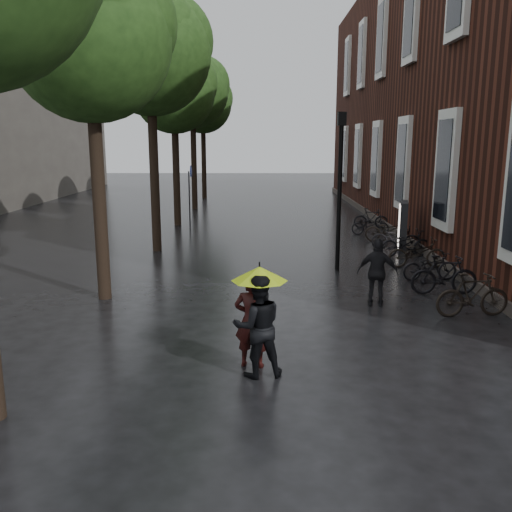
{
  "coord_description": "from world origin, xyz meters",
  "views": [
    {
      "loc": [
        -0.21,
        -6.06,
        3.89
      ],
      "look_at": [
        -0.29,
        5.44,
        1.42
      ],
      "focal_mm": 38.0,
      "sensor_mm": 36.0,
      "label": 1
    }
  ],
  "objects_px": {
    "ad_lightbox": "(403,227)",
    "parked_bicycles": "(405,245)",
    "person_burgundy": "(252,320)",
    "person_black": "(258,326)",
    "lamp_post": "(340,176)",
    "pedestrian_walking": "(377,272)"
  },
  "relations": [
    {
      "from": "parked_bicycles",
      "to": "ad_lightbox",
      "type": "bearing_deg",
      "value": 81.82
    },
    {
      "from": "parked_bicycles",
      "to": "ad_lightbox",
      "type": "distance_m",
      "value": 1.15
    },
    {
      "from": "parked_bicycles",
      "to": "lamp_post",
      "type": "relative_size",
      "value": 2.8
    },
    {
      "from": "person_burgundy",
      "to": "person_black",
      "type": "xyz_separation_m",
      "value": [
        0.11,
        -0.39,
        0.03
      ]
    },
    {
      "from": "person_burgundy",
      "to": "parked_bicycles",
      "type": "height_order",
      "value": "person_burgundy"
    },
    {
      "from": "person_black",
      "to": "ad_lightbox",
      "type": "height_order",
      "value": "ad_lightbox"
    },
    {
      "from": "person_black",
      "to": "lamp_post",
      "type": "relative_size",
      "value": 0.37
    },
    {
      "from": "person_burgundy",
      "to": "person_black",
      "type": "distance_m",
      "value": 0.4
    },
    {
      "from": "pedestrian_walking",
      "to": "lamp_post",
      "type": "xyz_separation_m",
      "value": [
        -0.43,
        3.61,
        2.03
      ]
    },
    {
      "from": "lamp_post",
      "to": "person_burgundy",
      "type": "bearing_deg",
      "value": -109.18
    },
    {
      "from": "ad_lightbox",
      "to": "parked_bicycles",
      "type": "bearing_deg",
      "value": -84.74
    },
    {
      "from": "parked_bicycles",
      "to": "lamp_post",
      "type": "bearing_deg",
      "value": -147.09
    },
    {
      "from": "person_burgundy",
      "to": "lamp_post",
      "type": "relative_size",
      "value": 0.36
    },
    {
      "from": "person_black",
      "to": "ad_lightbox",
      "type": "distance_m",
      "value": 11.43
    },
    {
      "from": "pedestrian_walking",
      "to": "ad_lightbox",
      "type": "height_order",
      "value": "ad_lightbox"
    },
    {
      "from": "person_burgundy",
      "to": "parked_bicycles",
      "type": "bearing_deg",
      "value": -109.13
    },
    {
      "from": "person_black",
      "to": "pedestrian_walking",
      "type": "height_order",
      "value": "person_black"
    },
    {
      "from": "parked_bicycles",
      "to": "lamp_post",
      "type": "height_order",
      "value": "lamp_post"
    },
    {
      "from": "parked_bicycles",
      "to": "lamp_post",
      "type": "distance_m",
      "value": 3.8
    },
    {
      "from": "person_black",
      "to": "pedestrian_walking",
      "type": "relative_size",
      "value": 1.07
    },
    {
      "from": "pedestrian_walking",
      "to": "person_black",
      "type": "bearing_deg",
      "value": 66.15
    },
    {
      "from": "pedestrian_walking",
      "to": "parked_bicycles",
      "type": "xyz_separation_m",
      "value": [
        2.06,
        5.22,
        -0.35
      ]
    }
  ]
}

